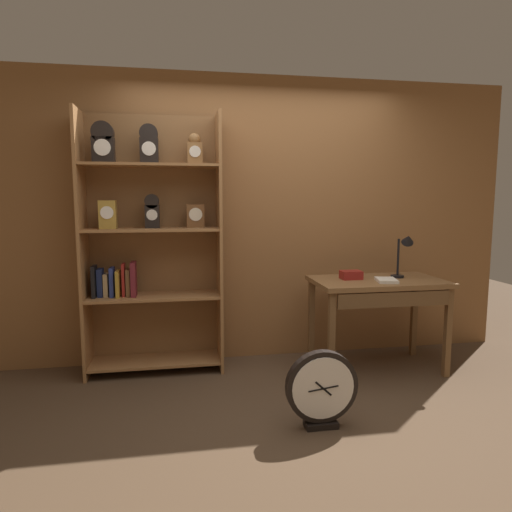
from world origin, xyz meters
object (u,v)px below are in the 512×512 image
workbench (379,292)px  toolbox_small (351,275)px  bookshelf (149,240)px  open_repair_manual (386,280)px  round_clock_large (322,389)px  desk_lamp (405,249)px

workbench → toolbox_small: (-0.23, 0.08, 0.14)m
bookshelf → open_repair_manual: 2.04m
bookshelf → round_clock_large: bookshelf is taller
desk_lamp → open_repair_manual: desk_lamp is taller
open_repair_manual → desk_lamp: bearing=44.9°
bookshelf → workbench: bookshelf is taller
bookshelf → open_repair_manual: (1.96, -0.44, -0.33)m
workbench → toolbox_small: size_ratio=6.38×
bookshelf → desk_lamp: bookshelf is taller
bookshelf → toolbox_small: (1.72, -0.27, -0.31)m
open_repair_manual → round_clock_large: bearing=-122.3°
toolbox_small → round_clock_large: toolbox_small is taller
open_repair_manual → round_clock_large: open_repair_manual is taller
bookshelf → desk_lamp: bearing=-7.7°
desk_lamp → open_repair_manual: size_ratio=1.86×
toolbox_small → round_clock_large: size_ratio=0.34×
desk_lamp → toolbox_small: (-0.48, 0.03, -0.22)m
workbench → open_repair_manual: 0.15m
desk_lamp → round_clock_large: size_ratio=0.79×
desk_lamp → bookshelf: bearing=172.3°
desk_lamp → round_clock_large: (-1.05, -0.94, -0.80)m
open_repair_manual → round_clock_large: 1.27m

